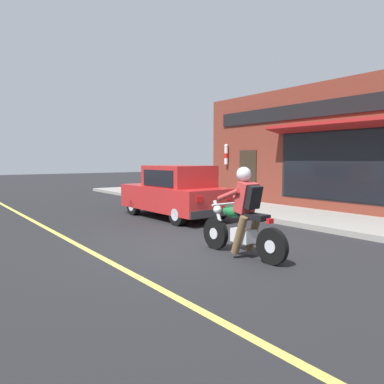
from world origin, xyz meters
TOP-DOWN VIEW (x-y plane):
  - ground_plane at (0.00, 0.00)m, footprint 80.00×80.00m
  - sidewalk_curb at (4.73, 3.00)m, footprint 2.60×22.00m
  - lane_stripe at (-1.80, 3.00)m, footprint 0.12×19.80m
  - storefront_building at (6.26, 1.83)m, footprint 1.25×9.53m
  - motorcycle_with_rider at (0.30, -1.17)m, footprint 0.56×2.02m
  - car_hatchback at (1.80, 3.28)m, footprint 1.72×3.82m
  - trash_bin at (4.99, 5.92)m, footprint 0.56×0.56m

SIDE VIEW (x-z plane):
  - ground_plane at x=0.00m, z-range 0.00..0.00m
  - lane_stripe at x=-1.80m, z-range 0.00..0.01m
  - sidewalk_curb at x=4.73m, z-range 0.00..0.14m
  - trash_bin at x=4.99m, z-range 0.15..1.13m
  - motorcycle_with_rider at x=0.30m, z-range -0.13..1.49m
  - car_hatchback at x=1.80m, z-range -0.02..1.55m
  - storefront_building at x=6.26m, z-range 0.01..4.21m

